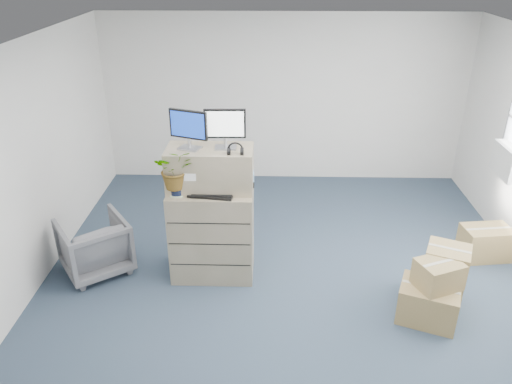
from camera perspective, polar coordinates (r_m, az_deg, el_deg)
ground at (r=5.93m, az=3.72°, el=-12.33°), size 7.00×7.00×0.00m
wall_back at (r=8.46m, az=3.25°, el=10.50°), size 6.00×0.02×2.80m
ac_unit at (r=7.23m, az=27.03°, el=3.12°), size 0.24×0.60×0.40m
filing_cabinet_lower at (r=6.09m, az=-5.01°, el=-4.63°), size 0.99×0.61×1.15m
filing_cabinet_upper at (r=5.77m, az=-5.26°, el=2.69°), size 0.99×0.50×0.49m
monitor_left at (r=5.60m, az=-7.73°, el=7.32°), size 0.44×0.25×0.45m
monitor_right at (r=5.57m, az=-3.57°, el=7.46°), size 0.46×0.18×0.46m
headphones at (r=5.48m, az=-2.37°, el=4.85°), size 0.18×0.02×0.18m
keyboard at (r=5.68m, az=-5.14°, el=-0.27°), size 0.54×0.29×0.03m
mouse at (r=5.68m, az=-1.65°, el=-0.10°), size 0.12×0.09×0.04m
water_bottle at (r=5.81m, az=-4.51°, el=1.73°), size 0.08×0.08×0.28m
phone_dock at (r=5.81m, az=-5.30°, el=0.68°), size 0.06×0.05×0.13m
external_drive at (r=5.88m, az=-1.56°, el=1.03°), size 0.28×0.24×0.07m
tissue_box at (r=5.85m, az=-1.53°, el=1.82°), size 0.27×0.15×0.10m
potted_plant at (r=5.65m, az=-9.15°, el=2.12°), size 0.49×0.53×0.46m
office_chair at (r=6.52m, az=-18.01°, el=-5.61°), size 1.03×1.02×0.78m
cardboard_boxes at (r=6.23m, az=21.17°, el=-8.75°), size 1.78×1.81×0.74m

